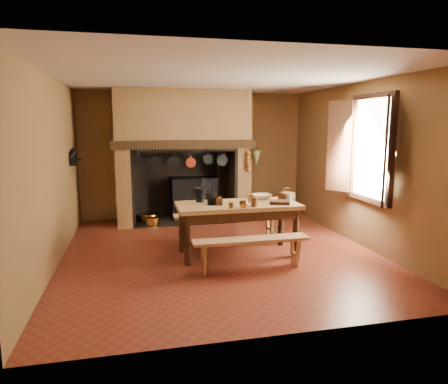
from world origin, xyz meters
The scene contains 28 objects.
floor centered at (0.00, 0.00, 0.00)m, with size 5.50×5.50×0.00m, color maroon.
ceiling centered at (0.00, 0.00, 2.80)m, with size 5.50×5.50×0.00m, color silver.
back_wall centered at (0.00, 2.75, 1.40)m, with size 5.00×0.02×2.80m, color brown.
wall_left centered at (-2.50, 0.00, 1.40)m, with size 0.02×5.50×2.80m, color brown.
wall_right centered at (2.50, 0.00, 1.40)m, with size 0.02×5.50×2.80m, color brown.
wall_front centered at (0.00, -2.75, 1.40)m, with size 5.00×0.02×2.80m, color brown.
chimney_breast centered at (-0.30, 2.31, 1.81)m, with size 2.95×0.96×2.80m.
iron_range centered at (-0.04, 2.45, 0.48)m, with size 1.12×0.55×1.60m.
hearth_pans centered at (-1.05, 2.22, 0.09)m, with size 0.51×0.62×0.20m.
hanging_pans centered at (-0.34, 1.81, 1.36)m, with size 1.92×0.29×0.27m.
onion_string centered at (1.00, 1.79, 1.33)m, with size 0.12×0.10×0.46m, color #A5551E, non-canonical shape.
herb_bunch centered at (1.18, 1.79, 1.38)m, with size 0.20×0.20×0.35m, color brown.
window centered at (2.35, -0.40, 1.70)m, with size 0.39×1.75×1.76m.
wall_coffee_mill centered at (-2.42, 1.55, 1.52)m, with size 0.23×0.16×0.31m.
work_table centered at (0.26, -0.19, 0.71)m, with size 1.94×0.86×0.84m.
bench_front centered at (0.26, -0.93, 0.36)m, with size 1.69×0.30×0.47m.
bench_back centered at (0.26, 0.47, 0.40)m, with size 1.92×0.34×0.54m.
mortar_large centered at (-0.30, 0.07, 0.97)m, with size 0.23×0.23×0.40m.
mortar_small centered at (-0.18, -0.20, 0.95)m, with size 0.19×0.19×0.33m.
coffee_grinder centered at (-0.06, -0.25, 0.91)m, with size 0.15×0.11×0.17m.
brass_mug_a centered at (0.06, -0.54, 0.88)m, with size 0.07×0.07×0.08m, color #B17229.
brass_mug_b centered at (0.49, -0.11, 0.89)m, with size 0.09×0.09×0.10m, color #B17229.
mixing_bowl centered at (0.75, 0.09, 0.88)m, with size 0.34×0.34×0.08m, color beige.
stoneware_crock centered at (0.45, -0.48, 0.91)m, with size 0.11×0.11×0.14m, color #54371F.
glass_jar centered at (1.13, -0.21, 0.91)m, with size 0.07×0.07×0.13m, color beige.
wicker_basket centered at (1.13, -0.07, 0.91)m, with size 0.27×0.22×0.22m.
wooden_tray centered at (0.90, -0.37, 0.87)m, with size 0.31×0.22×0.05m, color #371D11.
brass_cup centered at (0.26, -0.54, 0.89)m, with size 0.13×0.13×0.10m, color #B17229.
Camera 1 is at (-1.33, -6.23, 2.07)m, focal length 32.00 mm.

